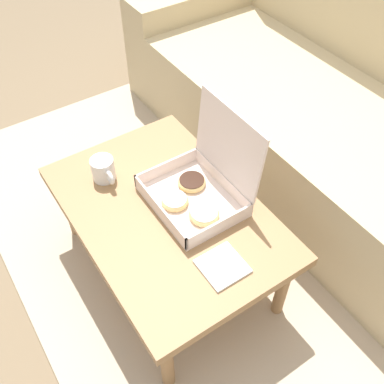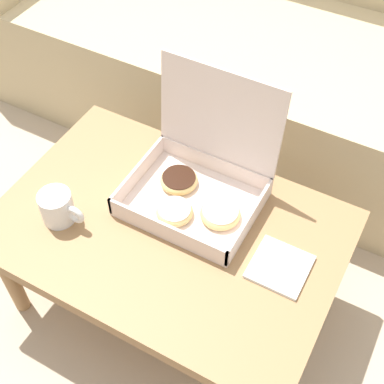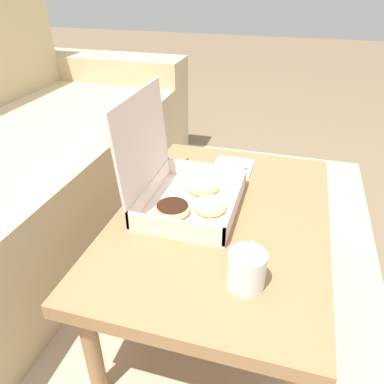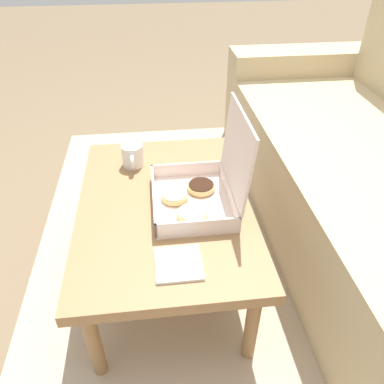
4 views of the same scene
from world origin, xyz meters
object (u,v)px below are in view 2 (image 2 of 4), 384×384
couch (300,53)px  coffee_mug (58,208)px  coffee_table (168,236)px  pastry_box (199,181)px

couch → coffee_mug: couch is taller
couch → coffee_table: bearing=-90.0°
coffee_table → pastry_box: bearing=80.6°
couch → pastry_box: bearing=-88.5°
coffee_table → pastry_box: (0.02, 0.13, 0.10)m
couch → coffee_table: size_ratio=2.70×
couch → coffee_table: 0.97m
pastry_box → couch: bearing=91.5°
couch → coffee_mug: size_ratio=18.74×
couch → pastry_box: (0.02, -0.84, 0.13)m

